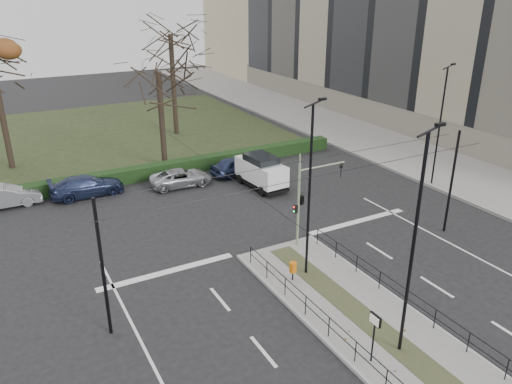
{
  "coord_description": "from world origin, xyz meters",
  "views": [
    {
      "loc": [
        -12.4,
        -15.49,
        13.08
      ],
      "look_at": [
        -0.03,
        7.14,
        2.48
      ],
      "focal_mm": 35.0,
      "sensor_mm": 36.0,
      "label": 1
    }
  ],
  "objects_px": {
    "parked_car_second": "(5,196)",
    "white_van": "(261,171)",
    "streetlamp_median_near": "(414,246)",
    "parked_car_fifth": "(238,165)",
    "streetlamp_sidewalk": "(440,125)",
    "parked_car_third": "(87,186)",
    "bare_tree_center": "(171,42)",
    "traffic_light": "(303,198)",
    "parked_car_fourth": "(181,178)",
    "streetlamp_median_far": "(310,190)",
    "info_panel": "(375,325)",
    "litter_bin": "(293,268)",
    "bare_tree_near": "(159,79)"
  },
  "relations": [
    {
      "from": "traffic_light",
      "to": "bare_tree_near",
      "type": "distance_m",
      "value": 16.69
    },
    {
      "from": "parked_car_second",
      "to": "bare_tree_center",
      "type": "height_order",
      "value": "bare_tree_center"
    },
    {
      "from": "streetlamp_median_near",
      "to": "parked_car_fifth",
      "type": "bearing_deg",
      "value": 80.57
    },
    {
      "from": "info_panel",
      "to": "white_van",
      "type": "relative_size",
      "value": 0.46
    },
    {
      "from": "parked_car_third",
      "to": "white_van",
      "type": "bearing_deg",
      "value": -111.72
    },
    {
      "from": "parked_car_third",
      "to": "parked_car_fifth",
      "type": "relative_size",
      "value": 1.15
    },
    {
      "from": "bare_tree_near",
      "to": "parked_car_fifth",
      "type": "relative_size",
      "value": 2.31
    },
    {
      "from": "parked_car_second",
      "to": "parked_car_fourth",
      "type": "relative_size",
      "value": 1.0
    },
    {
      "from": "info_panel",
      "to": "white_van",
      "type": "xyz_separation_m",
      "value": [
        5.16,
        17.65,
        -0.55
      ]
    },
    {
      "from": "streetlamp_median_near",
      "to": "parked_car_fourth",
      "type": "xyz_separation_m",
      "value": [
        -1.14,
        20.6,
        -4.05
      ]
    },
    {
      "from": "parked_car_second",
      "to": "bare_tree_center",
      "type": "distance_m",
      "value": 20.65
    },
    {
      "from": "white_van",
      "to": "bare_tree_near",
      "type": "distance_m",
      "value": 10.35
    },
    {
      "from": "parked_car_third",
      "to": "white_van",
      "type": "relative_size",
      "value": 1.08
    },
    {
      "from": "streetlamp_sidewalk",
      "to": "parked_car_third",
      "type": "height_order",
      "value": "streetlamp_sidewalk"
    },
    {
      "from": "bare_tree_center",
      "to": "parked_car_fourth",
      "type": "bearing_deg",
      "value": -108.84
    },
    {
      "from": "traffic_light",
      "to": "bare_tree_near",
      "type": "xyz_separation_m",
      "value": [
        -2.21,
        16.05,
        4.01
      ]
    },
    {
      "from": "white_van",
      "to": "parked_car_fifth",
      "type": "height_order",
      "value": "white_van"
    },
    {
      "from": "litter_bin",
      "to": "info_panel",
      "type": "distance_m",
      "value": 6.25
    },
    {
      "from": "parked_car_second",
      "to": "parked_car_third",
      "type": "distance_m",
      "value": 5.03
    },
    {
      "from": "streetlamp_sidewalk",
      "to": "litter_bin",
      "type": "bearing_deg",
      "value": -159.06
    },
    {
      "from": "parked_car_second",
      "to": "white_van",
      "type": "distance_m",
      "value": 16.81
    },
    {
      "from": "streetlamp_sidewalk",
      "to": "parked_car_fifth",
      "type": "distance_m",
      "value": 14.57
    },
    {
      "from": "streetlamp_median_near",
      "to": "white_van",
      "type": "distance_m",
      "value": 18.39
    },
    {
      "from": "parked_car_fourth",
      "to": "traffic_light",
      "type": "bearing_deg",
      "value": -163.9
    },
    {
      "from": "traffic_light",
      "to": "info_panel",
      "type": "relative_size",
      "value": 2.23
    },
    {
      "from": "streetlamp_median_far",
      "to": "parked_car_fourth",
      "type": "distance_m",
      "value": 14.76
    },
    {
      "from": "litter_bin",
      "to": "streetlamp_median_near",
      "type": "height_order",
      "value": "streetlamp_median_near"
    },
    {
      "from": "litter_bin",
      "to": "streetlamp_sidewalk",
      "type": "distance_m",
      "value": 17.04
    },
    {
      "from": "bare_tree_near",
      "to": "white_van",
      "type": "bearing_deg",
      "value": -58.62
    },
    {
      "from": "bare_tree_center",
      "to": "litter_bin",
      "type": "bearing_deg",
      "value": -98.81
    },
    {
      "from": "streetlamp_sidewalk",
      "to": "white_van",
      "type": "height_order",
      "value": "streetlamp_sidewalk"
    },
    {
      "from": "info_panel",
      "to": "bare_tree_center",
      "type": "relative_size",
      "value": 0.17
    },
    {
      "from": "bare_tree_center",
      "to": "parked_car_fifth",
      "type": "xyz_separation_m",
      "value": [
        0.18,
        -12.75,
        -7.85
      ]
    },
    {
      "from": "bare_tree_near",
      "to": "traffic_light",
      "type": "bearing_deg",
      "value": -82.16
    },
    {
      "from": "traffic_light",
      "to": "streetlamp_median_far",
      "type": "height_order",
      "value": "streetlamp_median_far"
    },
    {
      "from": "streetlamp_median_far",
      "to": "bare_tree_center",
      "type": "xyz_separation_m",
      "value": [
        3.3,
        27.12,
        4.08
      ]
    },
    {
      "from": "litter_bin",
      "to": "streetlamp_sidewalk",
      "type": "height_order",
      "value": "streetlamp_sidewalk"
    },
    {
      "from": "white_van",
      "to": "bare_tree_near",
      "type": "bearing_deg",
      "value": 121.38
    },
    {
      "from": "info_panel",
      "to": "streetlamp_sidewalk",
      "type": "distance_m",
      "value": 20.25
    },
    {
      "from": "parked_car_fourth",
      "to": "litter_bin",
      "type": "bearing_deg",
      "value": -175.69
    },
    {
      "from": "info_panel",
      "to": "parked_car_fifth",
      "type": "height_order",
      "value": "info_panel"
    },
    {
      "from": "parked_car_fourth",
      "to": "parked_car_fifth",
      "type": "height_order",
      "value": "parked_car_fifth"
    },
    {
      "from": "streetlamp_sidewalk",
      "to": "traffic_light",
      "type": "bearing_deg",
      "value": -166.83
    },
    {
      "from": "white_van",
      "to": "bare_tree_near",
      "type": "xyz_separation_m",
      "value": [
        -4.53,
        7.42,
        5.62
      ]
    },
    {
      "from": "streetlamp_median_far",
      "to": "parked_car_second",
      "type": "distance_m",
      "value": 20.64
    },
    {
      "from": "streetlamp_sidewalk",
      "to": "parked_car_third",
      "type": "bearing_deg",
      "value": 155.97
    },
    {
      "from": "parked_car_fourth",
      "to": "streetlamp_sidewalk",
      "type": "bearing_deg",
      "value": -114.67
    },
    {
      "from": "streetlamp_median_far",
      "to": "bare_tree_center",
      "type": "distance_m",
      "value": 27.62
    },
    {
      "from": "parked_car_second",
      "to": "parked_car_fifth",
      "type": "bearing_deg",
      "value": -95.95
    },
    {
      "from": "parked_car_third",
      "to": "white_van",
      "type": "distance_m",
      "value": 11.89
    }
  ]
}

